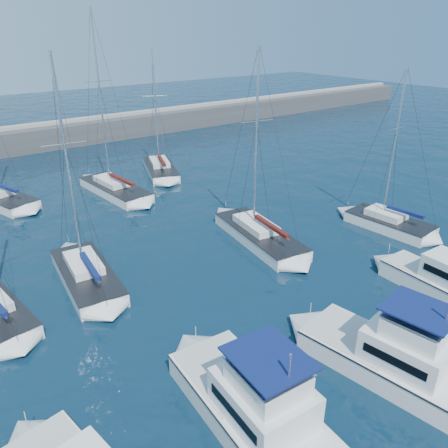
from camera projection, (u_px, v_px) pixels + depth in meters
ground at (299, 344)px, 23.90m from camera, size 220.00×220.00×0.00m
breakwater at (34, 141)px, 61.48m from camera, size 160.00×6.00×4.45m
motor_yacht_port_inner at (254, 403)px, 18.72m from camera, size 4.15×8.69×4.69m
motor_yacht_stbd_inner at (392, 355)px, 21.44m from camera, size 4.76×8.50×4.69m
motor_yacht_stbd_outer at (441, 281)px, 28.03m from camera, size 2.96×6.97×3.20m
sailboat_mid_b at (87, 275)px, 29.45m from camera, size 3.87×8.66×14.99m
sailboat_mid_d at (259, 235)px, 35.14m from camera, size 4.51×9.94×15.15m
sailboat_mid_e at (389, 223)px, 37.26m from camera, size 3.63×7.33×13.55m
sailboat_back_a at (0, 198)px, 42.64m from camera, size 5.71×9.64×15.78m
sailboat_back_b at (115, 189)px, 44.98m from camera, size 4.13×10.01×17.85m
sailboat_back_c at (160, 169)px, 51.20m from camera, size 5.79×9.15×13.97m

